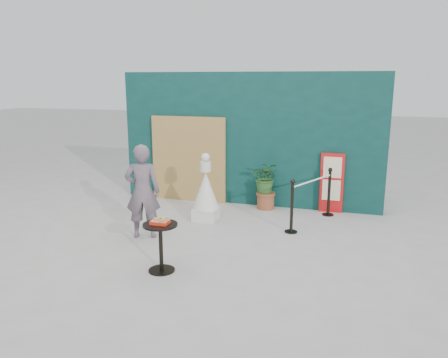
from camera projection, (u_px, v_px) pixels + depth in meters
ground at (203, 252)px, 7.34m from camera, size 60.00×60.00×0.00m
back_wall at (249, 139)px, 9.94m from camera, size 6.00×0.30×3.00m
bamboo_fence at (188, 159)px, 10.25m from camera, size 1.80×0.08×2.00m
woman at (143, 191)px, 7.87m from camera, size 0.73×0.59×1.72m
menu_board at (332, 183)px, 9.41m from camera, size 0.50×0.07×1.30m
statue at (206, 193)px, 8.89m from camera, size 0.55×0.55×1.40m
cafe_table at (161, 240)px, 6.51m from camera, size 0.52×0.52×0.75m
food_basket at (160, 221)px, 6.45m from camera, size 0.26×0.19×0.11m
planter at (266, 182)px, 9.67m from camera, size 0.63×0.55×1.07m
stanchion_barrier at (312, 200)px, 8.70m from camera, size 0.84×1.54×1.03m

